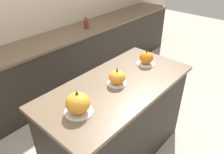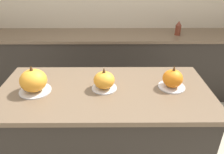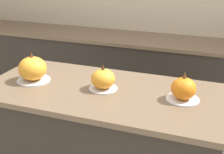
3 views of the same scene
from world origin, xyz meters
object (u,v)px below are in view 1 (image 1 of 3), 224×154
(pumpkin_cake_right, at_px, (146,58))
(pumpkin_cake_center, at_px, (117,78))
(pumpkin_cake_left, at_px, (78,103))
(bottle_tall, at_px, (86,23))

(pumpkin_cake_right, bearing_deg, pumpkin_cake_center, -178.12)
(pumpkin_cake_center, relative_size, pumpkin_cake_right, 0.93)
(pumpkin_cake_left, bearing_deg, pumpkin_cake_right, 2.92)
(pumpkin_cake_right, relative_size, bottle_tall, 1.06)
(pumpkin_cake_center, height_order, bottle_tall, pumpkin_cake_center)
(pumpkin_cake_center, bearing_deg, pumpkin_cake_left, -176.04)
(pumpkin_cake_right, height_order, bottle_tall, pumpkin_cake_right)
(pumpkin_cake_right, bearing_deg, bottle_tall, 73.04)
(pumpkin_cake_right, xyz_separation_m, bottle_tall, (0.43, 1.40, -0.01))
(pumpkin_cake_left, xyz_separation_m, pumpkin_cake_right, (1.00, 0.05, -0.02))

